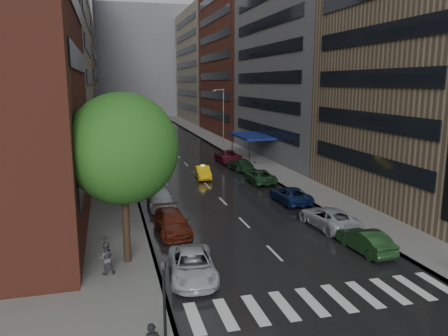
{
  "coord_description": "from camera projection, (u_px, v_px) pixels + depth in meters",
  "views": [
    {
      "loc": [
        -9.37,
        -19.09,
        10.11
      ],
      "look_at": [
        0.0,
        15.69,
        3.0
      ],
      "focal_mm": 35.0,
      "sensor_mm": 36.0,
      "label": 1
    }
  ],
  "objects": [
    {
      "name": "ground",
      "position": [
        303.0,
        282.0,
        22.43
      ],
      "size": [
        220.0,
        220.0,
        0.0
      ],
      "primitive_type": "plane",
      "color": "gray",
      "rests_on": "ground"
    },
    {
      "name": "road",
      "position": [
        168.0,
        146.0,
        69.8
      ],
      "size": [
        14.0,
        140.0,
        0.01
      ],
      "primitive_type": "cube",
      "color": "black",
      "rests_on": "ground"
    },
    {
      "name": "sidewalk_left",
      "position": [
        110.0,
        148.0,
        67.49
      ],
      "size": [
        4.0,
        140.0,
        0.15
      ],
      "primitive_type": "cube",
      "color": "gray",
      "rests_on": "ground"
    },
    {
      "name": "sidewalk_right",
      "position": [
        223.0,
        144.0,
        72.08
      ],
      "size": [
        4.0,
        140.0,
        0.15
      ],
      "primitive_type": "cube",
      "color": "gray",
      "rests_on": "ground"
    },
    {
      "name": "crosswalk",
      "position": [
        325.0,
        300.0,
        20.59
      ],
      "size": [
        13.15,
        2.8,
        0.01
      ],
      "color": "silver",
      "rests_on": "ground"
    },
    {
      "name": "buildings_left",
      "position": [
        67.0,
        45.0,
        71.2
      ],
      "size": [
        8.0,
        108.0,
        38.0
      ],
      "color": "maroon",
      "rests_on": "ground"
    },
    {
      "name": "buildings_right",
      "position": [
        246.0,
        54.0,
        77.06
      ],
      "size": [
        8.05,
        109.1,
        36.0
      ],
      "color": "#937A5B",
      "rests_on": "ground"
    },
    {
      "name": "building_far",
      "position": [
        136.0,
        62.0,
        131.11
      ],
      "size": [
        40.0,
        14.0,
        32.0
      ],
      "primitive_type": "cube",
      "color": "slate",
      "rests_on": "ground"
    },
    {
      "name": "tree_near",
      "position": [
        123.0,
        149.0,
        23.42
      ],
      "size": [
        6.04,
        6.04,
        9.62
      ],
      "color": "#382619",
      "rests_on": "ground"
    },
    {
      "name": "tree_mid",
      "position": [
        116.0,
        128.0,
        36.51
      ],
      "size": [
        5.79,
        5.79,
        9.23
      ],
      "color": "#382619",
      "rests_on": "ground"
    },
    {
      "name": "tree_far",
      "position": [
        114.0,
        130.0,
        48.52
      ],
      "size": [
        4.47,
        4.47,
        7.12
      ],
      "color": "#382619",
      "rests_on": "ground"
    },
    {
      "name": "taxi",
      "position": [
        203.0,
        172.0,
        46.46
      ],
      "size": [
        1.69,
        4.14,
        1.33
      ],
      "primitive_type": "imported",
      "rotation": [
        0.0,
        0.0,
        -0.07
      ],
      "color": "#E7B10C",
      "rests_on": "ground"
    },
    {
      "name": "parked_cars_left",
      "position": [
        161.0,
        200.0,
        35.17
      ],
      "size": [
        2.78,
        30.86,
        1.6
      ],
      "color": "silver",
      "rests_on": "ground"
    },
    {
      "name": "parked_cars_right",
      "position": [
        266.0,
        180.0,
        42.65
      ],
      "size": [
        2.84,
        36.17,
        1.6
      ],
      "color": "#183518",
      "rests_on": "ground"
    },
    {
      "name": "ped_black_umbrella",
      "position": [
        106.0,
        252.0,
        22.81
      ],
      "size": [
        0.96,
        0.98,
        2.09
      ],
      "color": "#45454A",
      "rests_on": "sidewalk_left"
    },
    {
      "name": "traffic_light",
      "position": [
        164.0,
        296.0,
        16.38
      ],
      "size": [
        0.18,
        0.15,
        3.45
      ],
      "color": "black",
      "rests_on": "sidewalk_left"
    },
    {
      "name": "street_lamp_left",
      "position": [
        122.0,
        130.0,
        47.93
      ],
      "size": [
        1.74,
        0.22,
        9.0
      ],
      "color": "gray",
      "rests_on": "sidewalk_left"
    },
    {
      "name": "street_lamp_right",
      "position": [
        223.0,
        117.0,
        66.08
      ],
      "size": [
        1.74,
        0.22,
        9.0
      ],
      "color": "gray",
      "rests_on": "sidewalk_right"
    },
    {
      "name": "awning",
      "position": [
        252.0,
        136.0,
        57.27
      ],
      "size": [
        4.0,
        8.0,
        3.12
      ],
      "color": "navy",
      "rests_on": "sidewalk_right"
    }
  ]
}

